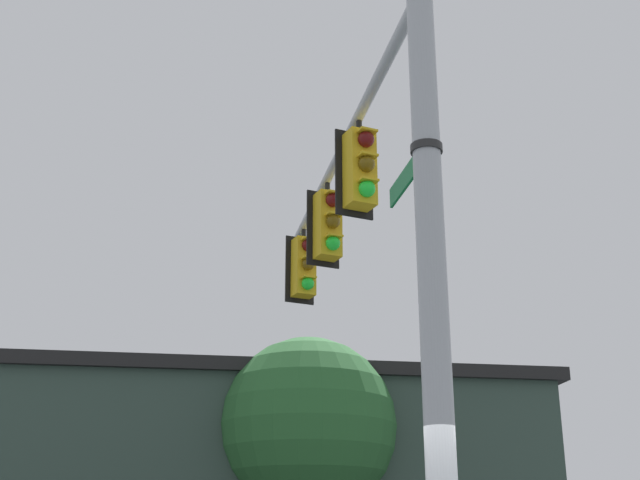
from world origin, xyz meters
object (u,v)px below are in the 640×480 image
(traffic_light_nearest_pole, at_px, (360,168))
(traffic_light_mid_outer, at_px, (304,267))
(traffic_light_mid_inner, at_px, (328,225))
(street_name_sign, at_px, (416,164))

(traffic_light_nearest_pole, distance_m, traffic_light_mid_outer, 4.19)
(traffic_light_mid_inner, xyz_separation_m, street_name_sign, (1.05, 4.30, -1.01))
(traffic_light_nearest_pole, bearing_deg, traffic_light_mid_outer, -103.70)
(traffic_light_mid_outer, bearing_deg, traffic_light_nearest_pole, 76.30)
(traffic_light_mid_inner, relative_size, traffic_light_mid_outer, 1.00)
(traffic_light_nearest_pole, height_order, traffic_light_mid_outer, same)
(traffic_light_nearest_pole, bearing_deg, traffic_light_mid_inner, -103.70)
(traffic_light_nearest_pole, relative_size, traffic_light_mid_inner, 1.00)
(traffic_light_nearest_pole, xyz_separation_m, traffic_light_mid_inner, (-0.50, -2.04, 0.00))
(traffic_light_mid_inner, bearing_deg, traffic_light_mid_outer, -103.70)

